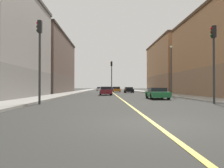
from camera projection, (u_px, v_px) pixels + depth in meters
ground_plane at (154, 124)px, 7.44m from camera, size 400.00×400.00×0.00m
sidewalk_left at (144, 91)px, 56.68m from camera, size 3.02×168.00×0.15m
sidewalk_right at (79, 92)px, 56.14m from camera, size 3.02×168.00×0.15m
lane_center_stripe at (112, 92)px, 56.41m from camera, size 0.16×154.00×0.01m
building_left_mid at (181, 67)px, 50.32m from camera, size 12.10×20.88×11.76m
building_right_midblock at (39, 64)px, 46.30m from camera, size 12.10×24.00×12.12m
traffic_light_left_near at (214, 53)px, 16.33m from camera, size 0.40×0.32×5.87m
traffic_light_right_near at (39, 50)px, 15.92m from camera, size 0.40×0.32×6.15m
traffic_light_median_far at (112, 73)px, 40.94m from camera, size 0.40×0.32×6.09m
street_lamp_left_near at (171, 65)px, 30.09m from camera, size 0.36×0.36×6.85m
car_silver at (100, 89)px, 71.66m from camera, size 1.91×4.03×1.24m
car_green at (157, 93)px, 23.10m from camera, size 1.97×4.16×1.18m
car_maroon at (106, 91)px, 33.94m from camera, size 2.00×4.28×1.31m
car_orange at (117, 89)px, 53.53m from camera, size 1.98×4.03×1.32m
car_black at (129, 90)px, 47.16m from camera, size 1.88×4.00×1.22m
car_blue at (115, 89)px, 74.18m from camera, size 1.97×4.47×1.28m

